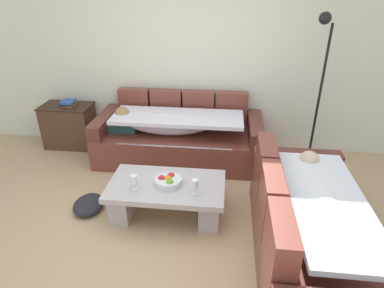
# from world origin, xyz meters

# --- Properties ---
(ground_plane) EXTENTS (14.00, 14.00, 0.00)m
(ground_plane) POSITION_xyz_m (0.00, 0.00, 0.00)
(ground_plane) COLOR tan
(back_wall) EXTENTS (9.00, 0.10, 2.70)m
(back_wall) POSITION_xyz_m (0.00, 2.15, 1.35)
(back_wall) COLOR silver
(back_wall) RESTS_ON ground_plane
(couch_along_wall) EXTENTS (2.22, 0.92, 0.88)m
(couch_along_wall) POSITION_xyz_m (-0.08, 1.62, 0.33)
(couch_along_wall) COLOR brown
(couch_along_wall) RESTS_ON ground_plane
(couch_near_window) EXTENTS (0.92, 2.02, 0.88)m
(couch_near_window) POSITION_xyz_m (1.34, -0.10, 0.34)
(couch_near_window) COLOR brown
(couch_near_window) RESTS_ON ground_plane
(coffee_table) EXTENTS (1.20, 0.68, 0.38)m
(coffee_table) POSITION_xyz_m (-0.00, 0.40, 0.24)
(coffee_table) COLOR #B1ACAE
(coffee_table) RESTS_ON ground_plane
(fruit_bowl) EXTENTS (0.28, 0.28, 0.10)m
(fruit_bowl) POSITION_xyz_m (0.02, 0.39, 0.42)
(fruit_bowl) COLOR silver
(fruit_bowl) RESTS_ON coffee_table
(wine_glass_near_left) EXTENTS (0.07, 0.07, 0.17)m
(wine_glass_near_left) POSITION_xyz_m (-0.29, 0.26, 0.50)
(wine_glass_near_left) COLOR silver
(wine_glass_near_left) RESTS_ON coffee_table
(wine_glass_near_right) EXTENTS (0.07, 0.07, 0.17)m
(wine_glass_near_right) POSITION_xyz_m (0.31, 0.25, 0.50)
(wine_glass_near_right) COLOR silver
(wine_glass_near_right) RESTS_ON coffee_table
(side_cabinet) EXTENTS (0.72, 0.44, 0.64)m
(side_cabinet) POSITION_xyz_m (-1.74, 1.85, 0.32)
(side_cabinet) COLOR #492F20
(side_cabinet) RESTS_ON ground_plane
(book_stack_on_cabinet) EXTENTS (0.19, 0.23, 0.08)m
(book_stack_on_cabinet) POSITION_xyz_m (-1.69, 1.85, 0.68)
(book_stack_on_cabinet) COLOR #B76623
(book_stack_on_cabinet) RESTS_ON side_cabinet
(floor_lamp) EXTENTS (0.33, 0.31, 1.95)m
(floor_lamp) POSITION_xyz_m (1.69, 1.71, 1.12)
(floor_lamp) COLOR black
(floor_lamp) RESTS_ON ground_plane
(crumpled_garment) EXTENTS (0.36, 0.43, 0.12)m
(crumpled_garment) POSITION_xyz_m (-0.87, 0.37, 0.06)
(crumpled_garment) COLOR #232328
(crumpled_garment) RESTS_ON ground_plane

